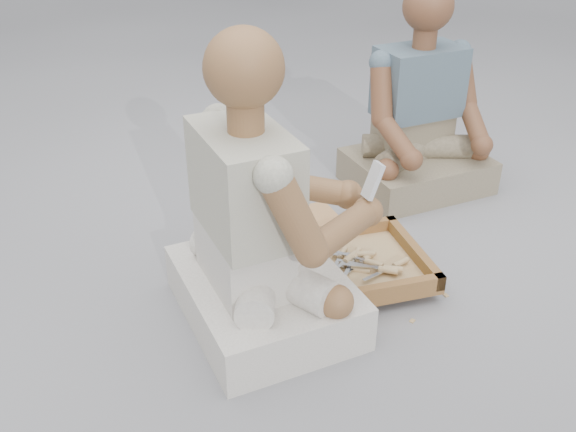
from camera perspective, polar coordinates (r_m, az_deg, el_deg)
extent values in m
plane|color=#949499|center=(2.22, 3.43, -9.15)|extent=(60.00, 60.00, 0.00)
cube|color=#AB7E42|center=(2.61, -0.70, -2.07)|extent=(0.65, 0.51, 0.04)
cube|color=brown|center=(2.38, 5.28, -4.78)|extent=(0.60, 0.50, 0.02)
cube|color=brown|center=(2.53, 3.67, -1.54)|extent=(0.56, 0.09, 0.06)
cube|color=brown|center=(2.21, 7.23, -6.93)|extent=(0.56, 0.09, 0.06)
cube|color=brown|center=(2.46, 11.08, -3.06)|extent=(0.08, 0.45, 0.06)
cube|color=brown|center=(2.29, -0.86, -5.08)|extent=(0.08, 0.45, 0.06)
cube|color=tan|center=(2.38, 5.30, -4.54)|extent=(0.53, 0.43, 0.01)
cube|color=silver|center=(2.40, 5.25, -3.46)|extent=(0.12, 0.11, 0.00)
cylinder|color=tan|center=(2.37, 7.66, -4.18)|extent=(0.07, 0.06, 0.02)
cube|color=silver|center=(2.34, 4.10, -4.68)|extent=(0.09, 0.14, 0.00)
cylinder|color=tan|center=(2.43, 4.85, -3.30)|extent=(0.05, 0.07, 0.02)
cube|color=silver|center=(2.37, 3.86, -4.38)|extent=(0.14, 0.08, 0.00)
cylinder|color=tan|center=(2.35, 6.47, -4.79)|extent=(0.07, 0.05, 0.02)
cube|color=silver|center=(2.31, 4.11, -4.87)|extent=(0.12, 0.11, 0.00)
cylinder|color=tan|center=(2.38, 5.53, -3.65)|extent=(0.07, 0.06, 0.02)
cube|color=silver|center=(2.34, 6.63, -4.43)|extent=(0.15, 0.06, 0.00)
cylinder|color=tan|center=(2.34, 9.32, -4.64)|extent=(0.07, 0.04, 0.02)
cube|color=silver|center=(2.33, 5.36, -4.74)|extent=(0.09, 0.14, 0.00)
cylinder|color=tan|center=(2.42, 6.08, -3.35)|extent=(0.05, 0.07, 0.02)
cube|color=silver|center=(2.40, 4.26, -3.41)|extent=(0.15, 0.04, 0.00)
cylinder|color=tan|center=(2.42, 6.86, -3.34)|extent=(0.07, 0.03, 0.02)
cube|color=silver|center=(2.32, 8.08, -5.05)|extent=(0.14, 0.08, 0.00)
cylinder|color=tan|center=(2.39, 9.98, -4.11)|extent=(0.07, 0.05, 0.02)
cube|color=silver|center=(2.39, 3.10, -3.88)|extent=(0.07, 0.14, 0.00)
cylinder|color=tan|center=(2.32, 4.68, -5.14)|extent=(0.05, 0.07, 0.02)
cube|color=silver|center=(2.35, 6.29, -4.29)|extent=(0.14, 0.09, 0.00)
cylinder|color=tan|center=(2.33, 8.90, -4.79)|extent=(0.07, 0.05, 0.02)
cube|color=silver|center=(2.35, 5.74, -4.68)|extent=(0.12, 0.11, 0.00)
cylinder|color=tan|center=(2.43, 7.23, -3.54)|extent=(0.07, 0.06, 0.02)
cube|color=tan|center=(2.21, 7.65, -9.53)|extent=(0.02, 0.02, 0.00)
cube|color=tan|center=(2.39, 13.85, -6.85)|extent=(0.02, 0.02, 0.00)
cube|color=tan|center=(2.65, 5.20, -2.02)|extent=(0.02, 0.02, 0.00)
cube|color=tan|center=(2.30, -2.10, -7.47)|extent=(0.02, 0.02, 0.00)
cube|color=tan|center=(2.30, 7.43, -7.84)|extent=(0.02, 0.02, 0.00)
cube|color=tan|center=(2.54, 7.22, -3.68)|extent=(0.02, 0.02, 0.00)
cube|color=tan|center=(2.67, 7.66, -1.94)|extent=(0.02, 0.02, 0.00)
cube|color=tan|center=(2.69, 0.25, -1.40)|extent=(0.02, 0.02, 0.00)
cube|color=tan|center=(2.73, 5.70, -1.09)|extent=(0.02, 0.02, 0.00)
cube|color=tan|center=(2.25, 10.99, -9.14)|extent=(0.02, 0.02, 0.00)
cube|color=tan|center=(2.24, -0.67, -8.62)|extent=(0.02, 0.02, 0.00)
cube|color=silver|center=(2.19, -2.16, -7.10)|extent=(0.65, 0.74, 0.16)
cube|color=silver|center=(2.07, -3.93, -3.55)|extent=(0.30, 0.39, 0.20)
cube|color=beige|center=(1.94, -3.89, 3.01)|extent=(0.33, 0.44, 0.33)
sphere|color=brown|center=(1.81, -3.94, 13.00)|extent=(0.23, 0.23, 0.23)
sphere|color=brown|center=(2.22, 5.36, 1.91)|extent=(0.10, 0.10, 0.10)
sphere|color=brown|center=(2.12, 7.11, 0.40)|extent=(0.10, 0.10, 0.10)
cube|color=gray|center=(3.09, 11.32, 3.96)|extent=(0.70, 0.61, 0.15)
cube|color=gray|center=(3.07, 10.98, 7.29)|extent=(0.37, 0.28, 0.19)
cube|color=slate|center=(2.98, 11.55, 11.62)|extent=(0.42, 0.31, 0.31)
sphere|color=brown|center=(2.89, 12.36, 17.79)|extent=(0.22, 0.22, 0.22)
sphere|color=brown|center=(2.98, 16.86, 6.06)|extent=(0.10, 0.10, 0.10)
sphere|color=brown|center=(2.76, 10.92, 4.95)|extent=(0.10, 0.10, 0.10)
cube|color=silver|center=(2.07, 7.57, 3.14)|extent=(0.07, 0.06, 0.12)
cube|color=black|center=(2.07, 7.59, 3.41)|extent=(0.03, 0.04, 0.04)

